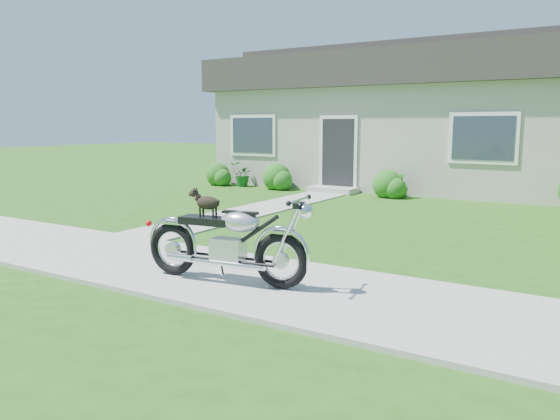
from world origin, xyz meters
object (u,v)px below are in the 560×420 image
object	(u,v)px
potted_plant_right	(401,185)
motorcycle_with_dog	(228,242)
potted_plant_left	(242,175)
house	(422,118)

from	to	relation	value
potted_plant_right	motorcycle_with_dog	xyz separation A→B (m)	(0.92, -8.83, 0.20)
potted_plant_right	motorcycle_with_dog	bearing A→B (deg)	-84.05
potted_plant_left	motorcycle_with_dog	world-z (taller)	motorcycle_with_dog
house	motorcycle_with_dog	distance (m)	12.47
house	potted_plant_left	xyz separation A→B (m)	(-4.64, -3.44, -1.78)
house	potted_plant_right	size ratio (longest dim) A/B	18.38
potted_plant_left	potted_plant_right	size ratio (longest dim) A/B	1.11
potted_plant_right	motorcycle_with_dog	distance (m)	8.88
house	potted_plant_right	world-z (taller)	house
potted_plant_left	house	bearing A→B (deg)	36.58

